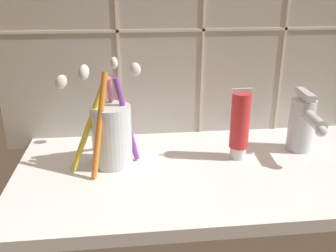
# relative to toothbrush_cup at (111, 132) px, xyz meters

# --- Properties ---
(sink_counter) EXTENTS (0.64, 0.32, 0.02)m
(sink_counter) POSITION_rel_toothbrush_cup_xyz_m (0.16, -0.03, -0.07)
(sink_counter) COLOR white
(sink_counter) RESTS_ON ground
(toothbrush_cup) EXTENTS (0.14, 0.16, 0.18)m
(toothbrush_cup) POSITION_rel_toothbrush_cup_xyz_m (0.00, 0.00, 0.00)
(toothbrush_cup) COLOR silver
(toothbrush_cup) RESTS_ON sink_counter
(toothpaste_tube) EXTENTS (0.03, 0.03, 0.13)m
(toothpaste_tube) POSITION_rel_toothbrush_cup_xyz_m (0.22, 0.00, 0.00)
(toothpaste_tube) COLOR white
(toothpaste_tube) RESTS_ON sink_counter
(sink_faucet) EXTENTS (0.04, 0.12, 0.11)m
(sink_faucet) POSITION_rel_toothbrush_cup_xyz_m (0.34, 0.01, -0.00)
(sink_faucet) COLOR silver
(sink_faucet) RESTS_ON sink_counter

